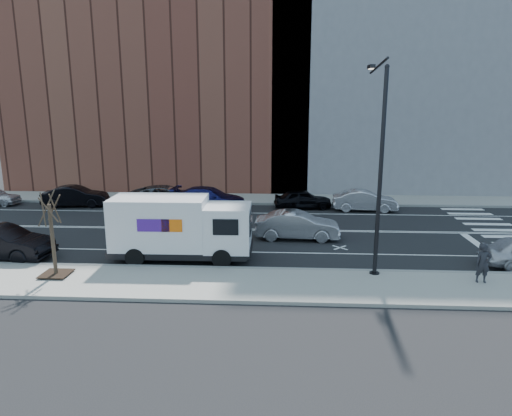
# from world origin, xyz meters

# --- Properties ---
(ground) EXTENTS (120.00, 120.00, 0.00)m
(ground) POSITION_xyz_m (0.00, 0.00, 0.00)
(ground) COLOR black
(ground) RESTS_ON ground
(sidewalk_near) EXTENTS (44.00, 3.60, 0.15)m
(sidewalk_near) POSITION_xyz_m (0.00, -8.80, 0.07)
(sidewalk_near) COLOR gray
(sidewalk_near) RESTS_ON ground
(sidewalk_far) EXTENTS (44.00, 3.60, 0.15)m
(sidewalk_far) POSITION_xyz_m (0.00, 8.80, 0.07)
(sidewalk_far) COLOR gray
(sidewalk_far) RESTS_ON ground
(curb_near) EXTENTS (44.00, 0.25, 0.17)m
(curb_near) POSITION_xyz_m (0.00, -7.00, 0.08)
(curb_near) COLOR gray
(curb_near) RESTS_ON ground
(curb_far) EXTENTS (44.00, 0.25, 0.17)m
(curb_far) POSITION_xyz_m (0.00, 7.00, 0.08)
(curb_far) COLOR gray
(curb_far) RESTS_ON ground
(crosswalk) EXTENTS (3.00, 14.00, 0.01)m
(crosswalk) POSITION_xyz_m (16.00, 0.00, 0.00)
(crosswalk) COLOR white
(crosswalk) RESTS_ON ground
(road_markings) EXTENTS (40.00, 8.60, 0.01)m
(road_markings) POSITION_xyz_m (0.00, 0.00, 0.00)
(road_markings) COLOR white
(road_markings) RESTS_ON ground
(bldg_brick) EXTENTS (26.00, 10.00, 22.00)m
(bldg_brick) POSITION_xyz_m (-8.00, 15.60, 11.00)
(bldg_brick) COLOR brown
(bldg_brick) RESTS_ON ground
(bldg_concrete) EXTENTS (20.00, 10.00, 26.00)m
(bldg_concrete) POSITION_xyz_m (12.00, 15.60, 13.00)
(bldg_concrete) COLOR slate
(bldg_concrete) RESTS_ON ground
(streetlight) EXTENTS (0.44, 4.02, 9.34)m
(streetlight) POSITION_xyz_m (7.00, -6.91, 5.08)
(streetlight) COLOR black
(streetlight) RESTS_ON ground
(street_tree) EXTENTS (1.20, 1.20, 3.75)m
(street_tree) POSITION_xyz_m (-7.00, -8.40, 1.45)
(street_tree) COLOR black
(street_tree) RESTS_ON ground
(fedex_van) EXTENTS (6.87, 2.52, 3.12)m
(fedex_van) POSITION_xyz_m (-2.06, -5.60, 1.64)
(fedex_van) COLOR black
(fedex_van) RESTS_ON ground
(far_parked_b) EXTENTS (4.84, 2.26, 1.54)m
(far_parked_b) POSITION_xyz_m (-12.45, 5.71, 0.77)
(far_parked_b) COLOR black
(far_parked_b) RESTS_ON ground
(far_parked_c) EXTENTS (5.98, 3.13, 1.61)m
(far_parked_c) POSITION_xyz_m (-5.60, 5.83, 0.80)
(far_parked_c) COLOR #55595E
(far_parked_c) RESTS_ON ground
(far_parked_d) EXTENTS (5.56, 2.63, 1.57)m
(far_parked_d) POSITION_xyz_m (-2.40, 5.58, 0.78)
(far_parked_d) COLOR #16164D
(far_parked_d) RESTS_ON ground
(far_parked_e) EXTENTS (4.35, 2.22, 1.42)m
(far_parked_e) POSITION_xyz_m (4.42, 5.91, 0.71)
(far_parked_e) COLOR black
(far_parked_e) RESTS_ON ground
(far_parked_f) EXTENTS (4.56, 1.72, 1.48)m
(far_parked_f) POSITION_xyz_m (8.80, 5.48, 0.74)
(far_parked_f) COLOR silver
(far_parked_f) RESTS_ON ground
(driving_sedan) EXTENTS (4.81, 1.84, 1.56)m
(driving_sedan) POSITION_xyz_m (3.76, -1.73, 0.78)
(driving_sedan) COLOR #A9A8AD
(driving_sedan) RESTS_ON ground
(near_parked_rear_a) EXTENTS (5.17, 2.17, 1.66)m
(near_parked_rear_a) POSITION_xyz_m (-10.94, -5.98, 0.83)
(near_parked_rear_a) COLOR black
(near_parked_rear_a) RESTS_ON ground
(pedestrian) EXTENTS (0.63, 0.44, 1.66)m
(pedestrian) POSITION_xyz_m (11.30, -8.18, 0.98)
(pedestrian) COLOR #222328
(pedestrian) RESTS_ON sidewalk_near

